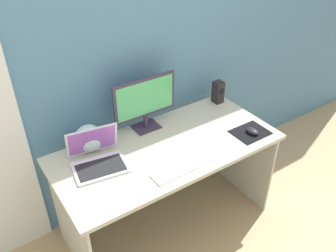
% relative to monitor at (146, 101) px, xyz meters
% --- Properties ---
extents(ground_plane, '(8.00, 8.00, 0.00)m').
position_rel_monitor_xyz_m(ground_plane, '(-0.00, -0.27, -0.94)').
color(ground_plane, tan).
extents(wall_back, '(6.00, 0.04, 2.50)m').
position_rel_monitor_xyz_m(wall_back, '(-0.00, 0.18, 0.31)').
color(wall_back, teal).
rests_on(wall_back, ground_plane).
extents(desk, '(1.50, 0.71, 0.73)m').
position_rel_monitor_xyz_m(desk, '(-0.00, -0.27, -0.36)').
color(desk, beige).
rests_on(desk, ground_plane).
extents(monitor, '(0.46, 0.14, 0.39)m').
position_rel_monitor_xyz_m(monitor, '(0.00, 0.00, 0.00)').
color(monitor, '#382C42').
rests_on(monitor, desk).
extents(speaker_right, '(0.07, 0.08, 0.18)m').
position_rel_monitor_xyz_m(speaker_right, '(0.65, -0.00, -0.13)').
color(speaker_right, black).
rests_on(speaker_right, desk).
extents(laptop, '(0.36, 0.33, 0.23)m').
position_rel_monitor_xyz_m(laptop, '(-0.46, -0.18, -0.17)').
color(laptop, silver).
rests_on(laptop, desk).
extents(fishbowl, '(0.18, 0.18, 0.18)m').
position_rel_monitor_xyz_m(fishbowl, '(-0.43, -0.01, -0.13)').
color(fishbowl, silver).
rests_on(fishbowl, desk).
extents(keyboard_external, '(0.42, 0.12, 0.01)m').
position_rel_monitor_xyz_m(keyboard_external, '(-0.04, -0.50, -0.21)').
color(keyboard_external, white).
rests_on(keyboard_external, desk).
extents(mousepad, '(0.25, 0.20, 0.00)m').
position_rel_monitor_xyz_m(mousepad, '(0.56, -0.46, -0.21)').
color(mousepad, black).
rests_on(mousepad, desk).
extents(mouse, '(0.07, 0.11, 0.04)m').
position_rel_monitor_xyz_m(mouse, '(0.57, -0.47, -0.19)').
color(mouse, black).
rests_on(mouse, mousepad).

